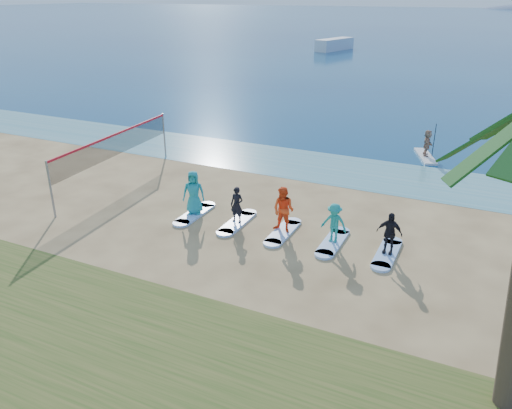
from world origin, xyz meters
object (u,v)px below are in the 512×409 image
at_px(paddleboard, 425,156).
at_px(student_1, 237,205).
at_px(surfboard_0, 195,214).
at_px(paddleboarder, 427,143).
at_px(student_2, 284,210).
at_px(surfboard_3, 333,242).
at_px(surfboard_2, 283,232).
at_px(surfboard_1, 237,223).
at_px(student_4, 389,233).
at_px(surfboard_4, 387,254).
at_px(volleyball_net, 115,145).
at_px(boat_offshore_a, 334,50).
at_px(student_3, 334,223).
at_px(student_0, 194,192).

bearing_deg(paddleboard, student_1, -135.02).
bearing_deg(surfboard_0, paddleboard, 58.35).
relative_size(paddleboarder, student_1, 0.99).
relative_size(student_2, surfboard_3, 0.83).
xyz_separation_m(surfboard_0, surfboard_2, (4.08, 0.00, 0.00)).
bearing_deg(surfboard_1, paddleboard, 65.60).
bearing_deg(student_4, surfboard_4, 0.00).
relative_size(volleyball_net, boat_offshore_a, 1.11).
distance_m(student_2, student_4, 4.08).
bearing_deg(boat_offshore_a, surfboard_4, -56.33).
xyz_separation_m(volleyball_net, student_1, (7.56, -1.75, -1.07)).
height_order(surfboard_0, student_2, student_2).
bearing_deg(paddleboard, student_4, -108.63).
bearing_deg(surfboard_2, student_4, 0.00).
bearing_deg(surfboard_0, paddleboarder, 58.35).
xyz_separation_m(paddleboard, student_2, (-3.64, -12.53, 0.94)).
bearing_deg(student_3, student_1, -175.76).
bearing_deg(student_3, boat_offshore_a, 111.40).
relative_size(volleyball_net, student_0, 4.84).
distance_m(surfboard_0, student_0, 0.98).
bearing_deg(paddleboard, student_2, -126.84).
height_order(volleyball_net, student_3, volleyball_net).
xyz_separation_m(student_3, surfboard_4, (2.04, 0.00, -0.81)).
xyz_separation_m(surfboard_1, student_4, (6.12, 0.00, 0.83)).
height_order(student_1, surfboard_3, student_1).
bearing_deg(paddleboard, volleyball_net, -161.49).
bearing_deg(volleyball_net, surfboard_3, -8.57).
distance_m(surfboard_0, surfboard_3, 6.12).
xyz_separation_m(surfboard_2, surfboard_3, (2.04, 0.00, 0.00)).
bearing_deg(surfboard_3, surfboard_2, 180.00).
bearing_deg(surfboard_1, surfboard_2, 0.00).
relative_size(volleyball_net, surfboard_1, 4.12).
relative_size(student_0, surfboard_1, 0.85).
distance_m(volleyball_net, paddleboarder, 17.10).
distance_m(boat_offshore_a, surfboard_4, 67.87).
relative_size(paddleboarder, surfboard_1, 0.67).
relative_size(boat_offshore_a, surfboard_2, 3.72).
xyz_separation_m(student_0, student_4, (8.16, 0.00, -0.15)).
bearing_deg(paddleboarder, paddleboard, -0.00).
bearing_deg(surfboard_0, volleyball_net, 162.37).
bearing_deg(student_3, student_0, -175.76).
xyz_separation_m(paddleboard, surfboard_1, (-5.68, -12.53, -0.01)).
bearing_deg(student_3, paddleboard, 86.94).
xyz_separation_m(paddleboard, boat_offshore_a, (-21.45, 51.73, -0.06)).
bearing_deg(surfboard_4, surfboard_2, 180.00).
xyz_separation_m(paddleboard, student_1, (-5.68, -12.53, 0.78)).
xyz_separation_m(boat_offshore_a, surfboard_0, (13.73, -64.25, 0.04)).
relative_size(paddleboard, boat_offshore_a, 0.37).
distance_m(surfboard_1, student_2, 2.25).
bearing_deg(student_2, student_3, 5.81).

